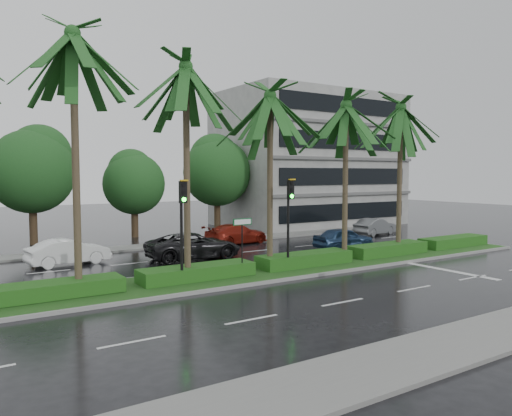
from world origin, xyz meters
TOP-DOWN VIEW (x-y plane):
  - ground at (0.00, 0.00)m, footprint 120.00×120.00m
  - near_sidewalk at (0.00, -10.20)m, footprint 40.00×2.40m
  - far_sidewalk at (0.00, 12.00)m, footprint 40.00×2.00m
  - median at (0.00, 1.00)m, footprint 36.00×4.00m
  - hedge at (0.00, 1.00)m, footprint 35.20×1.40m
  - lane_markings at (3.04, -0.43)m, footprint 34.00×13.06m
  - palm_row at (-1.26, 1.02)m, footprint 26.30×4.20m
  - signal_median_left at (-4.00, 0.30)m, footprint 0.34×0.42m
  - signal_median_right at (1.50, 0.30)m, footprint 0.34×0.42m
  - street_sign at (-1.00, 0.48)m, footprint 0.95×0.09m
  - bg_trees at (0.18, 17.59)m, footprint 32.96×5.58m
  - building at (17.00, 18.00)m, footprint 16.00×10.00m
  - car_white at (-6.76, 8.42)m, footprint 1.98×4.30m
  - car_darkgrey at (-0.50, 6.47)m, footprint 2.70×5.43m
  - car_red at (4.50, 10.26)m, footprint 2.59×4.89m
  - car_blue at (9.00, 4.63)m, footprint 1.82×4.09m
  - car_grey at (16.00, 8.62)m, footprint 2.08×4.15m

SIDE VIEW (x-z plane):
  - ground at x=0.00m, z-range 0.00..0.00m
  - lane_markings at x=3.04m, z-range 0.00..0.01m
  - near_sidewalk at x=0.00m, z-range 0.00..0.12m
  - far_sidewalk at x=0.00m, z-range 0.00..0.12m
  - median at x=0.00m, z-range 0.00..0.16m
  - hedge at x=0.00m, z-range 0.15..0.75m
  - car_grey at x=16.00m, z-range 0.00..1.31m
  - car_red at x=4.50m, z-range 0.00..1.35m
  - car_blue at x=9.00m, z-range 0.00..1.37m
  - car_white at x=-6.76m, z-range 0.00..1.37m
  - car_darkgrey at x=-0.50m, z-range 0.00..1.48m
  - street_sign at x=-1.00m, z-range 0.82..3.42m
  - signal_median_left at x=-4.00m, z-range 0.82..5.18m
  - signal_median_right at x=1.50m, z-range 0.82..5.18m
  - bg_trees at x=0.18m, z-range 0.82..8.88m
  - building at x=17.00m, z-range 0.00..12.00m
  - palm_row at x=-1.26m, z-range 3.03..13.65m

